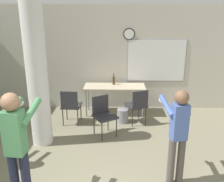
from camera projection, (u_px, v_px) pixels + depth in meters
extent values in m
cube|color=beige|center=(103.00, 58.00, 6.76)|extent=(8.00, 0.12, 2.80)
cylinder|color=black|center=(129.00, 34.00, 6.47)|extent=(0.30, 0.03, 0.30)
cylinder|color=white|center=(129.00, 34.00, 6.46)|extent=(0.25, 0.01, 0.25)
cube|color=#99999E|center=(156.00, 61.00, 6.69)|extent=(1.58, 0.01, 1.16)
cube|color=white|center=(156.00, 61.00, 6.68)|extent=(1.52, 0.02, 1.10)
cylinder|color=white|center=(37.00, 77.00, 4.81)|extent=(0.41, 0.41, 2.80)
cube|color=beige|center=(115.00, 87.00, 6.47)|extent=(1.57, 0.62, 0.03)
cylinder|color=gray|center=(86.00, 104.00, 6.36)|extent=(0.04, 0.04, 0.74)
cylinder|color=gray|center=(143.00, 104.00, 6.34)|extent=(0.04, 0.04, 0.74)
cylinder|color=gray|center=(88.00, 97.00, 6.83)|extent=(0.04, 0.04, 0.74)
cylinder|color=gray|center=(141.00, 97.00, 6.81)|extent=(0.04, 0.04, 0.74)
cylinder|color=#4C3319|center=(114.00, 81.00, 6.57)|extent=(0.07, 0.07, 0.21)
cylinder|color=#4C3319|center=(114.00, 75.00, 6.52)|extent=(0.03, 0.03, 0.09)
cylinder|color=gray|center=(123.00, 116.00, 6.12)|extent=(0.27, 0.27, 0.34)
cube|color=#2D2D33|center=(72.00, 106.00, 6.00)|extent=(0.47, 0.47, 0.04)
cube|color=#2D2D33|center=(69.00, 100.00, 5.74)|extent=(0.40, 0.06, 0.40)
cylinder|color=#333333|center=(81.00, 112.00, 6.23)|extent=(0.02, 0.02, 0.43)
cylinder|color=#333333|center=(67.00, 112.00, 6.25)|extent=(0.02, 0.02, 0.43)
cylinder|color=#333333|center=(78.00, 118.00, 5.88)|extent=(0.02, 0.02, 0.43)
cylinder|color=#333333|center=(63.00, 117.00, 5.91)|extent=(0.02, 0.02, 0.43)
cube|color=#2D2D33|center=(136.00, 105.00, 6.03)|extent=(0.58, 0.58, 0.04)
cube|color=#2D2D33|center=(140.00, 99.00, 5.78)|extent=(0.38, 0.18, 0.40)
cylinder|color=#333333|center=(139.00, 110.00, 6.32)|extent=(0.02, 0.02, 0.43)
cylinder|color=#333333|center=(126.00, 113.00, 6.19)|extent=(0.02, 0.02, 0.43)
cylinder|color=#333333|center=(146.00, 116.00, 6.00)|extent=(0.02, 0.02, 0.43)
cylinder|color=#333333|center=(132.00, 118.00, 5.87)|extent=(0.02, 0.02, 0.43)
cube|color=#2D2D33|center=(105.00, 117.00, 5.37)|extent=(0.61, 0.61, 0.04)
cube|color=#2D2D33|center=(100.00, 104.00, 5.47)|extent=(0.35, 0.24, 0.40)
cylinder|color=#333333|center=(102.00, 132.00, 5.20)|extent=(0.02, 0.02, 0.43)
cylinder|color=#333333|center=(117.00, 128.00, 5.38)|extent=(0.02, 0.02, 0.43)
cylinder|color=#333333|center=(94.00, 125.00, 5.50)|extent=(0.02, 0.02, 0.43)
cylinder|color=#333333|center=(108.00, 122.00, 5.68)|extent=(0.02, 0.02, 0.43)
cylinder|color=#514C47|center=(181.00, 161.00, 3.89)|extent=(0.11, 0.11, 0.78)
cylinder|color=#514C47|center=(171.00, 162.00, 3.87)|extent=(0.11, 0.11, 0.78)
cube|color=#4C66AD|center=(179.00, 122.00, 3.67)|extent=(0.26, 0.22, 0.56)
sphere|color=brown|center=(182.00, 97.00, 3.56)|extent=(0.21, 0.21, 0.21)
cylinder|color=#4C66AD|center=(182.00, 105.00, 3.85)|extent=(0.18, 0.50, 0.22)
cylinder|color=#4C66AD|center=(166.00, 106.00, 3.81)|extent=(0.18, 0.50, 0.22)
cube|color=white|center=(161.00, 101.00, 4.01)|extent=(0.06, 0.13, 0.04)
cylinder|color=#1E2338|center=(26.00, 181.00, 3.37)|extent=(0.12, 0.12, 0.85)
cylinder|color=#1E2338|center=(15.00, 180.00, 3.39)|extent=(0.12, 0.12, 0.85)
cube|color=#4C8C59|center=(14.00, 133.00, 3.16)|extent=(0.27, 0.22, 0.60)
sphere|color=#997051|center=(10.00, 102.00, 3.03)|extent=(0.23, 0.23, 0.23)
cylinder|color=#4C8C59|center=(31.00, 112.00, 3.31)|extent=(0.15, 0.54, 0.24)
cylinder|color=#4C8C59|center=(12.00, 111.00, 3.34)|extent=(0.15, 0.54, 0.24)
cube|color=white|center=(21.00, 104.00, 3.57)|extent=(0.05, 0.13, 0.04)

